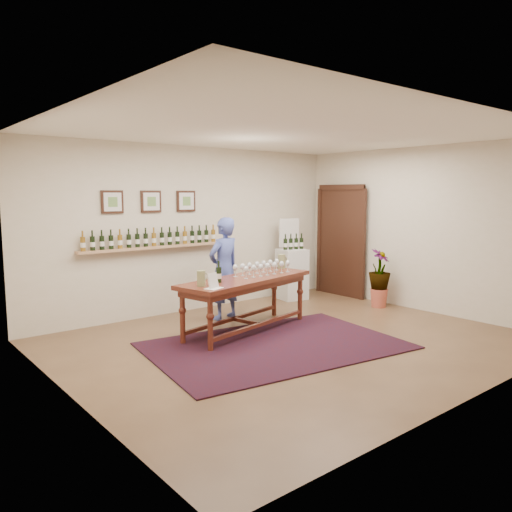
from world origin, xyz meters
TOP-DOWN VIEW (x-y plane):
  - ground at (0.00, 0.00)m, footprint 6.00×6.00m
  - room_shell at (2.11, 1.86)m, footprint 6.00×6.00m
  - rug at (-0.32, -0.00)m, footprint 3.53×2.62m
  - tasting_table at (-0.17, 0.82)m, footprint 2.35×1.17m
  - table_glasses at (0.19, 0.89)m, footprint 1.39×0.45m
  - table_bottles at (-0.72, 0.77)m, footprint 0.32×0.22m
  - pitcher_left at (-1.06, 0.64)m, footprint 0.16×0.16m
  - pitcher_right at (0.83, 1.16)m, footprint 0.19×0.19m
  - menu_card at (-1.02, 0.43)m, footprint 0.26×0.22m
  - display_pedestal at (1.91, 2.05)m, footprint 0.56×0.56m
  - pedestal_bottles at (1.91, 2.01)m, footprint 0.29×0.13m
  - info_sign at (1.98, 2.21)m, footprint 0.43×0.11m
  - potted_plant at (2.62, 0.55)m, footprint 0.61×0.61m
  - person at (0.01, 1.62)m, footprint 0.65×0.47m

SIDE VIEW (x-z plane):
  - ground at x=0.00m, z-range 0.00..0.00m
  - rug at x=-0.32m, z-range 0.00..0.02m
  - display_pedestal at x=1.91m, z-range 0.00..0.96m
  - potted_plant at x=2.62m, z-range 0.08..0.97m
  - tasting_table at x=-0.17m, z-range 0.28..1.08m
  - person at x=0.01m, z-range 0.00..1.63m
  - table_glasses at x=0.19m, z-range 0.80..0.99m
  - menu_card at x=-1.02m, z-range 0.80..1.00m
  - pitcher_left at x=-1.06m, z-range 0.80..1.01m
  - pitcher_right at x=0.83m, z-range 0.80..1.03m
  - table_bottles at x=-0.72m, z-range 0.80..1.11m
  - pedestal_bottles at x=1.91m, z-range 0.96..1.24m
  - room_shell at x=2.11m, z-range -1.88..4.12m
  - info_sign at x=1.98m, z-range 0.96..1.56m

